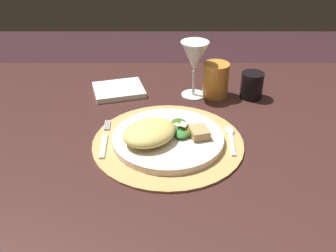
% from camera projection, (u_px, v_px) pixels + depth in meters
% --- Properties ---
extents(dining_table, '(1.26, 0.96, 0.72)m').
position_uv_depth(dining_table, '(178.00, 173.00, 1.07)').
color(dining_table, '#3D211E').
rests_on(dining_table, ground).
extents(placemat, '(0.37, 0.37, 0.01)m').
position_uv_depth(placemat, '(168.00, 143.00, 0.98)').
color(placemat, tan).
rests_on(placemat, dining_table).
extents(dinner_plate, '(0.27, 0.27, 0.02)m').
position_uv_depth(dinner_plate, '(168.00, 139.00, 0.97)').
color(dinner_plate, silver).
rests_on(dinner_plate, placemat).
extents(pasta_serving, '(0.17, 0.17, 0.04)m').
position_uv_depth(pasta_serving, '(150.00, 133.00, 0.94)').
color(pasta_serving, '#E2C76A').
rests_on(pasta_serving, dinner_plate).
extents(salad_greens, '(0.08, 0.10, 0.03)m').
position_uv_depth(salad_greens, '(182.00, 128.00, 0.98)').
color(salad_greens, '#307331').
rests_on(salad_greens, dinner_plate).
extents(bread_piece, '(0.05, 0.06, 0.02)m').
position_uv_depth(bread_piece, '(199.00, 133.00, 0.96)').
color(bread_piece, tan).
rests_on(bread_piece, dinner_plate).
extents(fork, '(0.02, 0.17, 0.00)m').
position_uv_depth(fork, '(105.00, 140.00, 0.98)').
color(fork, silver).
rests_on(fork, placemat).
extents(spoon, '(0.02, 0.13, 0.01)m').
position_uv_depth(spoon, '(231.00, 135.00, 0.99)').
color(spoon, silver).
rests_on(spoon, placemat).
extents(napkin, '(0.17, 0.16, 0.02)m').
position_uv_depth(napkin, '(119.00, 90.00, 1.21)').
color(napkin, white).
rests_on(napkin, dining_table).
extents(wine_glass, '(0.08, 0.08, 0.17)m').
position_uv_depth(wine_glass, '(194.00, 58.00, 1.14)').
color(wine_glass, silver).
rests_on(wine_glass, dining_table).
extents(amber_tumbler, '(0.08, 0.08, 0.10)m').
position_uv_depth(amber_tumbler, '(216.00, 80.00, 1.17)').
color(amber_tumbler, orange).
rests_on(amber_tumbler, dining_table).
extents(dark_tumbler, '(0.07, 0.07, 0.08)m').
position_uv_depth(dark_tumbler, '(252.00, 85.00, 1.17)').
color(dark_tumbler, black).
rests_on(dark_tumbler, dining_table).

